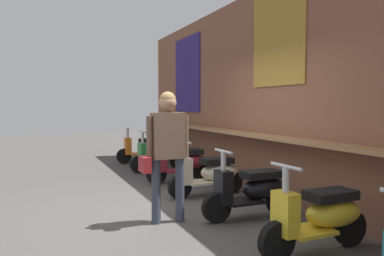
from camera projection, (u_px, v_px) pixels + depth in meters
name	position (u px, v px, depth m)	size (l,w,h in m)	color
ground_plane	(164.00, 213.00, 5.40)	(34.17, 34.17, 0.00)	#474442
market_stall_facade	(281.00, 92.00, 6.09)	(12.20, 0.61, 3.56)	brown
scooter_orange	(145.00, 148.00, 10.16)	(0.46, 1.40, 0.97)	orange
scooter_green	(162.00, 155.00, 8.84)	(0.48, 1.40, 0.97)	#237533
scooter_maroon	(183.00, 163.00, 7.60)	(0.48, 1.40, 0.97)	maroon
scooter_cream	(211.00, 173.00, 6.43)	(0.46, 1.40, 0.97)	beige
scooter_black	(254.00, 190.00, 5.17)	(0.46, 1.40, 0.97)	black
scooter_yellow	(322.00, 216.00, 3.96)	(0.46, 1.40, 0.97)	gold
shopper_with_handbag	(167.00, 143.00, 4.91)	(0.27, 0.67, 1.74)	#383D4C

